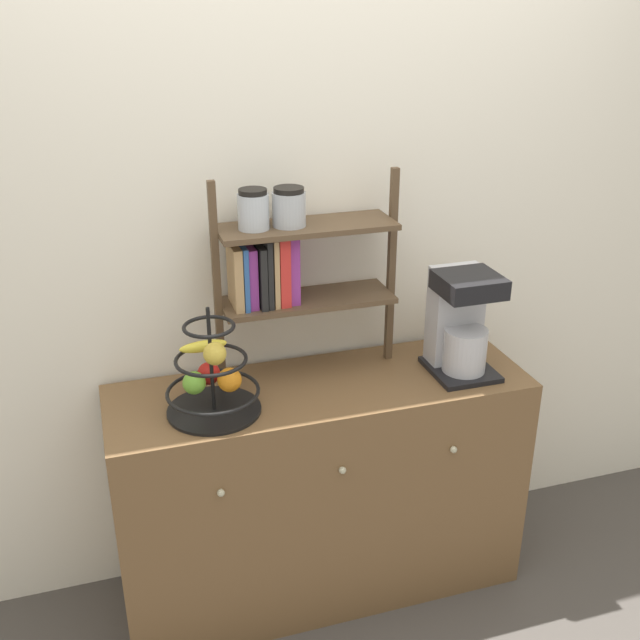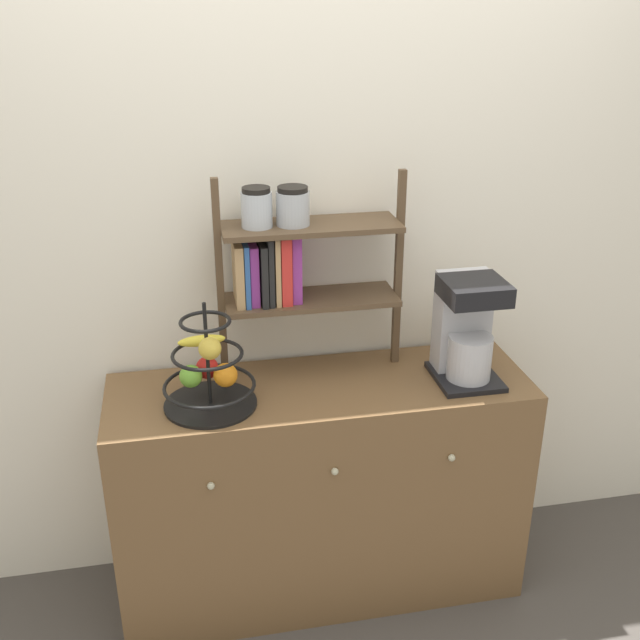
# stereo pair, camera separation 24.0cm
# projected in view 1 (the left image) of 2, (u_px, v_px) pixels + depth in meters

# --- Properties ---
(ground_plane) EXTENTS (12.00, 12.00, 0.00)m
(ground_plane) POSITION_uv_depth(u_px,v_px,m) (340.00, 623.00, 2.64)
(ground_plane) COLOR #47423D
(wall_back) EXTENTS (7.00, 0.05, 2.60)m
(wall_back) POSITION_uv_depth(u_px,v_px,m) (297.00, 230.00, 2.55)
(wall_back) COLOR silver
(wall_back) RESTS_ON ground_plane
(sideboard) EXTENTS (1.42, 0.47, 0.84)m
(sideboard) POSITION_uv_depth(u_px,v_px,m) (321.00, 489.00, 2.67)
(sideboard) COLOR brown
(sideboard) RESTS_ON ground_plane
(coffee_maker) EXTENTS (0.21, 0.24, 0.36)m
(coffee_maker) POSITION_uv_depth(u_px,v_px,m) (461.00, 322.00, 2.54)
(coffee_maker) COLOR black
(coffee_maker) RESTS_ON sideboard
(fruit_stand) EXTENTS (0.30, 0.30, 0.35)m
(fruit_stand) POSITION_uv_depth(u_px,v_px,m) (212.00, 378.00, 2.30)
(fruit_stand) COLOR black
(fruit_stand) RESTS_ON sideboard
(shelf_hutch) EXTENTS (0.62, 0.20, 0.69)m
(shelf_hutch) POSITION_uv_depth(u_px,v_px,m) (282.00, 257.00, 2.42)
(shelf_hutch) COLOR brown
(shelf_hutch) RESTS_ON sideboard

